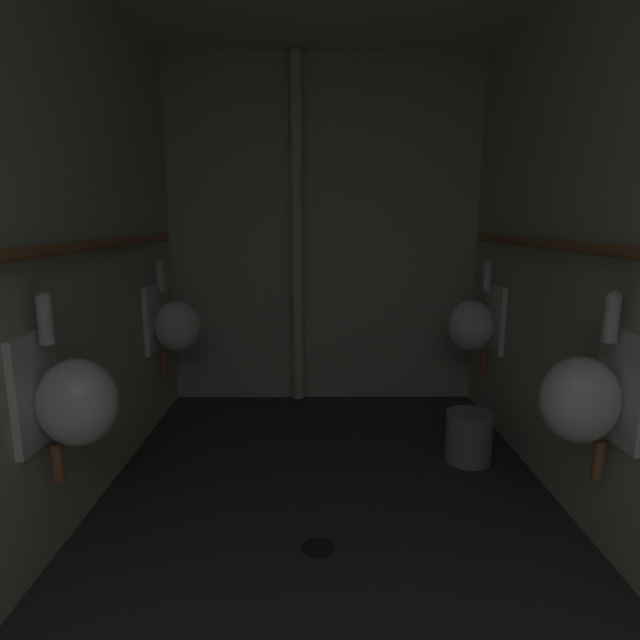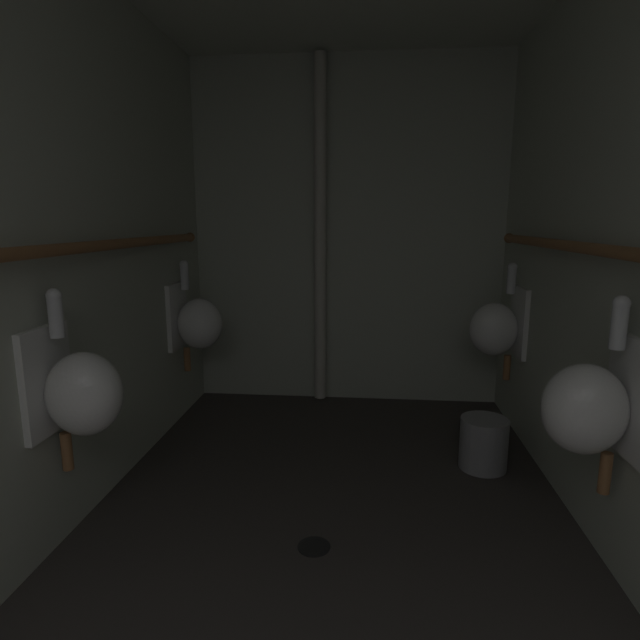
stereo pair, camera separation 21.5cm
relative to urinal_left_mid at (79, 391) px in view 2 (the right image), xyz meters
The scene contains 12 objects.
floor 1.22m from the urinal_left_mid, ahead, with size 2.38×4.04×0.08m, color #383330.
wall_left 0.59m from the urinal_left_mid, behind, with size 0.06×4.04×2.50m, color #B7BEAB.
wall_back 2.28m from the urinal_left_mid, 63.64° to the left, with size 2.38×0.06×2.50m, color #B7BEAB.
urinal_left_mid is the anchor object (origin of this frame).
urinal_left_far 1.43m from the urinal_left_mid, 90.00° to the left, with size 0.32×0.30×0.76m.
urinal_right_mid 1.97m from the urinal_left_mid, ahead, with size 0.32×0.30×0.76m.
urinal_right_far 2.43m from the urinal_left_mid, 36.01° to the left, with size 0.32×0.30×0.76m.
supply_pipe_left 0.56m from the urinal_left_mid, behind, with size 0.06×3.32×0.06m.
supply_pipe_right 2.13m from the urinal_left_mid, ahead, with size 0.06×3.27×0.06m.
standpipe_back_wall 2.11m from the urinal_left_mid, 67.08° to the left, with size 0.09×0.09×2.45m, color beige.
floor_drain 1.16m from the urinal_left_mid, ahead, with size 0.14×0.14×0.01m, color black.
waste_bin 2.07m from the urinal_left_mid, 25.93° to the left, with size 0.26×0.26×0.29m, color gray.
Camera 2 is at (0.16, 0.11, 1.36)m, focal length 28.88 mm.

